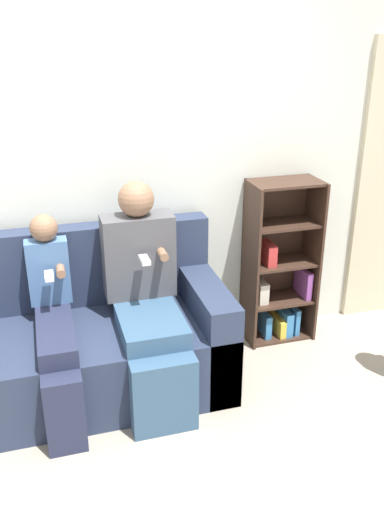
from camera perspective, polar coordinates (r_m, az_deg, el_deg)
ground_plane at (r=3.19m, az=-7.94°, el=-18.46°), size 14.00×14.00×0.00m
back_wall at (r=3.45m, az=-11.58°, el=8.66°), size 10.00×0.06×2.55m
couch at (r=3.41m, az=-11.47°, el=-9.23°), size 1.75×0.82×0.97m
adult_seated at (r=3.20m, az=-4.86°, el=-3.82°), size 0.43×0.78×1.28m
child_seated at (r=3.16m, az=-14.23°, el=-7.14°), size 0.24×0.80×1.12m
bookshelf at (r=3.89m, az=9.10°, el=-1.53°), size 0.48×0.30×1.16m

